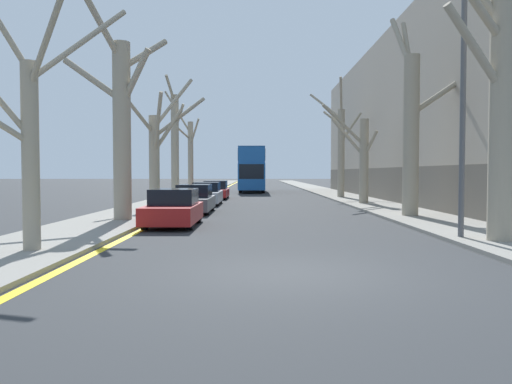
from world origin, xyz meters
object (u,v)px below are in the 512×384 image
Objects in this scene: double_decker_bus at (250,167)px; parked_car_2 at (205,194)px; street_tree_right_0 at (501,93)px; parked_car_1 at (192,199)px; street_tree_left_4 at (188,154)px; street_tree_left_1 at (119,121)px; lamp_post at (458,85)px; street_tree_right_1 at (410,125)px; parked_car_0 at (172,209)px; street_tree_left_3 at (174,145)px; street_tree_right_3 at (338,146)px; street_tree_right_2 at (360,157)px; street_tree_left_0 at (27,129)px; parked_car_3 at (214,190)px; street_tree_left_2 at (156,150)px.

double_decker_bus is 20.33m from parked_car_2.
street_tree_right_0 is 1.94× the size of parked_car_1.
street_tree_left_1 is at bearing -89.83° from street_tree_left_4.
double_decker_bus is 36.89m from lamp_post.
street_tree_left_1 is 11.66m from parked_car_2.
street_tree_right_0 is at bearing -79.26° from double_decker_bus.
lamp_post is at bearing -97.38° from street_tree_right_1.
parked_car_0 is (-9.66, 4.79, -3.46)m from street_tree_right_0.
street_tree_left_3 reaches higher than parked_car_2.
street_tree_right_3 is (-0.32, 16.45, 0.00)m from street_tree_right_1.
street_tree_right_0 is 19.91m from parked_car_2.
lamp_post is (8.82, -3.97, 3.81)m from parked_car_0.
street_tree_left_3 is at bearing 98.87° from parked_car_0.
street_tree_left_3 is 0.89× the size of street_tree_right_1.
street_tree_left_4 is (-0.03, 7.24, -0.35)m from street_tree_left_3.
lamp_post is (-0.96, -7.40, 0.43)m from street_tree_right_1.
street_tree_left_1 is 15.91m from street_tree_right_2.
street_tree_right_1 is 1.02× the size of street_tree_right_3.
parked_car_2 is (-9.66, 17.06, -3.45)m from street_tree_right_0.
street_tree_left_0 is 13.02m from parked_car_1.
parked_car_0 is 0.90× the size of parked_car_3.
parked_car_0 is 6.15m from parked_car_1.
street_tree_left_4 reaches higher than street_tree_left_0.
double_decker_bus is (-7.16, 28.91, -1.52)m from street_tree_right_1.
street_tree_right_0 reaches higher than street_tree_left_4.
street_tree_left_4 is 2.12× the size of parked_car_0.
street_tree_left_0 is at bearing -114.07° from street_tree_right_3.
parked_car_3 is (0.00, 19.08, -0.00)m from parked_car_0.
street_tree_left_1 is 0.97× the size of street_tree_right_3.
lamp_post is (11.13, 2.49, 1.47)m from street_tree_left_0.
street_tree_left_0 is 0.80× the size of street_tree_left_4.
street_tree_left_1 is 1.43× the size of street_tree_right_2.
street_tree_right_3 is (0.00, 7.83, 1.14)m from street_tree_right_2.
street_tree_left_0 is at bearing -167.40° from lamp_post.
double_decker_bus is at bearing 65.03° from street_tree_left_4.
parked_car_0 is at bearing 155.79° from lamp_post.
parked_car_0 is 12.28m from parked_car_2.
parked_car_2 is at bearing -90.00° from parked_car_3.
street_tree_left_0 is 0.83× the size of street_tree_left_3.
street_tree_left_0 is 0.79× the size of street_tree_right_0.
street_tree_left_0 is 14.84m from street_tree_left_2.
street_tree_left_1 reaches higher than street_tree_left_3.
double_decker_bus is (4.89, 17.80, -1.29)m from street_tree_left_3.
street_tree_left_3 is at bearing 168.01° from street_tree_right_2.
street_tree_right_1 reaches higher than street_tree_right_2.
street_tree_left_2 is at bearing -89.63° from street_tree_left_3.
parked_car_2 is (-9.46, -7.61, -3.38)m from street_tree_right_3.
street_tree_right_3 is at bearing 38.83° from parked_car_2.
parked_car_0 is at bearing 70.32° from street_tree_left_0.
street_tree_left_0 reaches higher than parked_car_3.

